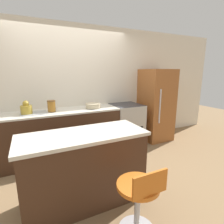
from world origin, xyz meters
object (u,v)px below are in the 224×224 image
at_px(oven_range, 126,124).
at_px(kettle, 26,109).
at_px(refrigerator, 156,105).
at_px(stool_chair, 139,200).
at_px(mixing_bowl, 93,106).

height_order(oven_range, kettle, kettle).
xyz_separation_m(refrigerator, stool_chair, (-1.90, -2.09, -0.45)).
height_order(kettle, mixing_bowl, kettle).
height_order(refrigerator, mixing_bowl, refrigerator).
relative_size(oven_range, stool_chair, 1.18).
bearing_deg(kettle, oven_range, 0.66).
relative_size(oven_range, refrigerator, 0.55).
bearing_deg(kettle, mixing_bowl, 0.00).
bearing_deg(refrigerator, oven_range, 178.99).
distance_m(stool_chair, mixing_bowl, 2.17).
bearing_deg(mixing_bowl, refrigerator, 0.31).
bearing_deg(kettle, refrigerator, 0.17).
height_order(refrigerator, stool_chair, refrigerator).
bearing_deg(oven_range, stool_chair, -117.02).
bearing_deg(refrigerator, mixing_bowl, -179.69).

